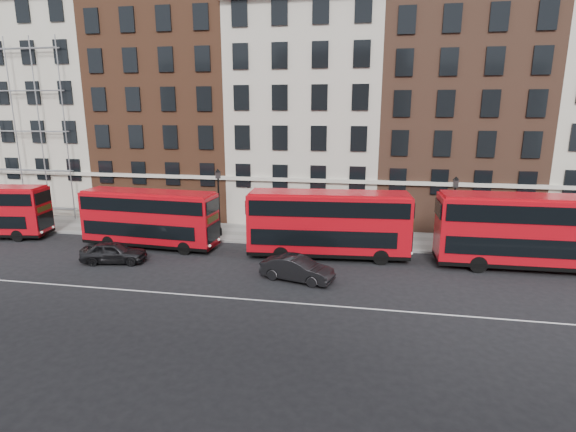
% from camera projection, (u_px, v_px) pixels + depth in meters
% --- Properties ---
extents(ground, '(120.00, 120.00, 0.00)m').
position_uv_depth(ground, '(263.00, 286.00, 25.94)').
color(ground, black).
rests_on(ground, ground).
extents(pavement, '(80.00, 5.00, 0.15)m').
position_uv_depth(pavement, '(294.00, 235.00, 35.96)').
color(pavement, gray).
rests_on(pavement, ground).
extents(kerb, '(80.00, 0.30, 0.16)m').
position_uv_depth(kerb, '(288.00, 244.00, 33.57)').
color(kerb, gray).
rests_on(kerb, ground).
extents(road_centre_line, '(70.00, 0.12, 0.01)m').
position_uv_depth(road_centre_line, '(255.00, 300.00, 24.03)').
color(road_centre_line, white).
rests_on(road_centre_line, ground).
extents(building_terrace, '(64.00, 11.95, 22.00)m').
position_uv_depth(building_terrace, '(305.00, 106.00, 40.69)').
color(building_terrace, '#BAB4A1').
rests_on(building_terrace, ground).
extents(bus_b, '(10.13, 3.05, 4.20)m').
position_uv_depth(bus_b, '(149.00, 217.00, 32.72)').
color(bus_b, '#B70913').
rests_on(bus_b, ground).
extents(bus_c, '(11.04, 3.44, 4.57)m').
position_uv_depth(bus_c, '(328.00, 223.00, 30.37)').
color(bus_c, '#B70913').
rests_on(bus_c, ground).
extents(bus_d, '(11.40, 2.96, 4.77)m').
position_uv_depth(bus_d, '(530.00, 230.00, 28.10)').
color(bus_d, '#B70913').
rests_on(bus_d, ground).
extents(car_rear, '(4.43, 2.40, 1.43)m').
position_uv_depth(car_rear, '(114.00, 252.00, 29.71)').
color(car_rear, black).
rests_on(car_rear, ground).
extents(car_front, '(4.62, 2.63, 1.44)m').
position_uv_depth(car_front, '(297.00, 269.00, 26.65)').
color(car_front, black).
rests_on(car_front, ground).
extents(lamp_post_left, '(0.44, 0.44, 5.33)m').
position_uv_depth(lamp_post_left, '(219.00, 199.00, 35.04)').
color(lamp_post_left, black).
rests_on(lamp_post_left, pavement).
extents(lamp_post_right, '(0.44, 0.44, 5.33)m').
position_uv_depth(lamp_post_right, '(453.00, 211.00, 31.14)').
color(lamp_post_right, black).
rests_on(lamp_post_right, pavement).
extents(iron_railings, '(6.60, 0.06, 1.00)m').
position_uv_depth(iron_railings, '(298.00, 222.00, 37.93)').
color(iron_railings, black).
rests_on(iron_railings, pavement).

